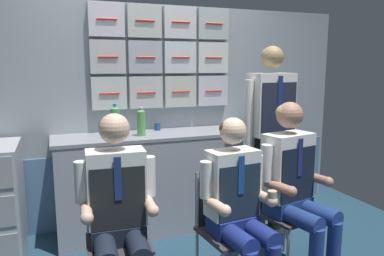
# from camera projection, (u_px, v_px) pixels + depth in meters

# --- Properties ---
(galley_bulkhead) EXTENTS (4.20, 0.14, 2.15)m
(galley_bulkhead) POSITION_uv_depth(u_px,v_px,m) (153.00, 113.00, 3.76)
(galley_bulkhead) COLOR #919AA2
(galley_bulkhead) RESTS_ON ground
(galley_counter) EXTENTS (1.92, 0.53, 0.94)m
(galley_counter) POSITION_uv_depth(u_px,v_px,m) (159.00, 181.00, 3.59)
(galley_counter) COLOR #9597A2
(galley_counter) RESTS_ON ground
(folding_chair_left) EXTENTS (0.42, 0.43, 0.85)m
(folding_chair_left) POSITION_uv_depth(u_px,v_px,m) (117.00, 225.00, 2.49)
(folding_chair_left) COLOR #A8AAAF
(folding_chair_left) RESTS_ON ground
(crew_member_left) EXTENTS (0.50, 0.63, 1.28)m
(crew_member_left) POSITION_uv_depth(u_px,v_px,m) (118.00, 207.00, 2.31)
(crew_member_left) COLOR black
(crew_member_left) RESTS_ON ground
(folding_chair_right) EXTENTS (0.44, 0.44, 0.85)m
(folding_chair_right) POSITION_uv_depth(u_px,v_px,m) (225.00, 217.00, 2.62)
(folding_chair_right) COLOR #A8AAAF
(folding_chair_right) RESTS_ON ground
(crew_member_right) EXTENTS (0.48, 0.61, 1.23)m
(crew_member_right) POSITION_uv_depth(u_px,v_px,m) (239.00, 203.00, 2.45)
(crew_member_right) COLOR black
(crew_member_right) RESTS_ON ground
(folding_chair_near_trolley) EXTENTS (0.48, 0.48, 0.85)m
(folding_chair_near_trolley) POSITION_uv_depth(u_px,v_px,m) (279.00, 200.00, 2.95)
(folding_chair_near_trolley) COLOR #A8AAAF
(folding_chair_near_trolley) RESTS_ON ground
(crew_member_near_trolley) EXTENTS (0.53, 0.69, 1.30)m
(crew_member_near_trolley) POSITION_uv_depth(u_px,v_px,m) (295.00, 180.00, 2.78)
(crew_member_near_trolley) COLOR black
(crew_member_near_trolley) RESTS_ON ground
(crew_member_standing) EXTENTS (0.54, 0.29, 1.74)m
(crew_member_standing) POSITION_uv_depth(u_px,v_px,m) (270.00, 125.00, 3.33)
(crew_member_standing) COLOR black
(crew_member_standing) RESTS_ON ground
(water_bottle_short) EXTENTS (0.08, 0.08, 0.31)m
(water_bottle_short) POSITION_uv_depth(u_px,v_px,m) (115.00, 122.00, 3.22)
(water_bottle_short) COLOR #4DA05A
(water_bottle_short) RESTS_ON galley_counter
(sparkling_bottle_green) EXTENTS (0.08, 0.08, 0.26)m
(sparkling_bottle_green) POSITION_uv_depth(u_px,v_px,m) (141.00, 122.00, 3.38)
(sparkling_bottle_green) COLOR #539A4F
(sparkling_bottle_green) RESTS_ON galley_counter
(coffee_cup_spare) EXTENTS (0.06, 0.06, 0.08)m
(coffee_cup_spare) POSITION_uv_depth(u_px,v_px,m) (157.00, 126.00, 3.68)
(coffee_cup_spare) COLOR navy
(coffee_cup_spare) RESTS_ON galley_counter
(espresso_cup_small) EXTENTS (0.06, 0.06, 0.08)m
(espresso_cup_small) POSITION_uv_depth(u_px,v_px,m) (226.00, 125.00, 3.70)
(espresso_cup_small) COLOR silver
(espresso_cup_small) RESTS_ON galley_counter
(snack_banana) EXTENTS (0.17, 0.10, 0.04)m
(snack_banana) POSITION_uv_depth(u_px,v_px,m) (240.00, 128.00, 3.67)
(snack_banana) COLOR yellow
(snack_banana) RESTS_ON galley_counter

